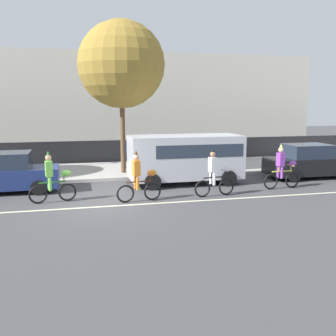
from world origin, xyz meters
TOP-DOWN VIEW (x-y plane):
  - ground_plane at (0.00, 0.00)m, footprint 80.00×80.00m
  - road_centre_line at (0.00, -0.50)m, footprint 36.00×0.14m
  - sidewalk_curb at (0.00, 6.50)m, footprint 60.00×5.00m
  - fence_line at (0.00, 9.40)m, footprint 40.00×0.08m
  - building_backdrop at (3.19, 18.00)m, footprint 28.00×8.00m
  - parade_cyclist_lime at (-1.84, 0.57)m, footprint 1.71×0.53m
  - parade_cyclist_orange at (1.26, -0.05)m, footprint 1.71×0.52m
  - parade_cyclist_zebra at (4.28, 0.08)m, footprint 1.71×0.51m
  - parade_cyclist_purple at (7.54, 0.70)m, footprint 1.72×0.50m
  - parked_van_silver at (3.89, 2.70)m, footprint 5.00×2.22m
  - parked_car_black at (10.01, 2.62)m, footprint 4.10×1.92m
  - parked_car_navy at (-3.76, 2.73)m, footprint 4.10×1.92m
  - street_tree_near_lamp at (1.35, 5.37)m, footprint 4.20×4.20m
  - pedestrian_onlooker at (1.57, 6.69)m, footprint 0.32×0.20m

SIDE VIEW (x-z plane):
  - ground_plane at x=0.00m, z-range 0.00..0.00m
  - road_centre_line at x=0.00m, z-range 0.00..0.01m
  - sidewalk_curb at x=0.00m, z-range 0.00..0.15m
  - fence_line at x=0.00m, z-range 0.00..1.40m
  - parked_car_black at x=10.01m, z-range -0.04..1.60m
  - parked_car_navy at x=-3.76m, z-range -0.04..1.60m
  - parade_cyclist_lime at x=-1.84m, z-range -0.12..1.80m
  - parade_cyclist_orange at x=1.26m, z-range -0.12..1.80m
  - parade_cyclist_zebra at x=4.28m, z-range -0.12..1.80m
  - parade_cyclist_purple at x=7.54m, z-range -0.12..1.80m
  - pedestrian_onlooker at x=1.57m, z-range 0.20..1.82m
  - parked_van_silver at x=3.89m, z-range 0.19..2.37m
  - building_backdrop at x=3.19m, z-range 0.00..7.17m
  - street_tree_near_lamp at x=1.35m, z-range 1.74..9.13m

